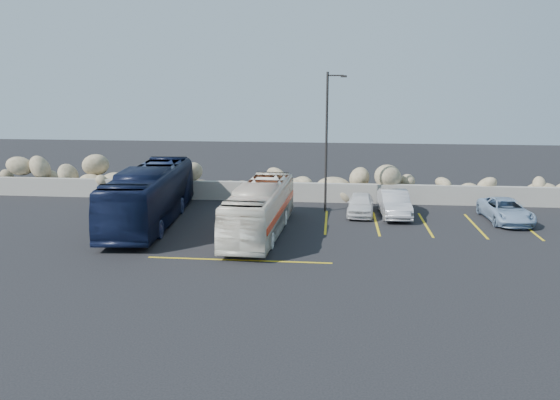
# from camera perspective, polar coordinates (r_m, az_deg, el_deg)

# --- Properties ---
(ground) EXTENTS (90.00, 90.00, 0.00)m
(ground) POSITION_cam_1_polar(r_m,az_deg,el_deg) (23.27, -1.96, -6.55)
(ground) COLOR black
(ground) RESTS_ON ground
(seawall) EXTENTS (60.00, 0.40, 1.20)m
(seawall) POSITION_cam_1_polar(r_m,az_deg,el_deg) (34.64, 0.70, 0.86)
(seawall) COLOR gray
(seawall) RESTS_ON ground
(riprap_pile) EXTENTS (54.00, 2.80, 2.60)m
(riprap_pile) POSITION_cam_1_polar(r_m,az_deg,el_deg) (35.68, 0.88, 2.35)
(riprap_pile) COLOR #8B7B5B
(riprap_pile) RESTS_ON ground
(parking_lines) EXTENTS (18.16, 9.36, 0.01)m
(parking_lines) POSITION_cam_1_polar(r_m,az_deg,el_deg) (28.44, 8.90, -3.12)
(parking_lines) COLOR gold
(parking_lines) RESTS_ON ground
(lamppost) EXTENTS (1.14, 0.18, 8.00)m
(lamppost) POSITION_cam_1_polar(r_m,az_deg,el_deg) (31.47, 4.98, 6.45)
(lamppost) COLOR #2B2826
(lamppost) RESTS_ON ground
(vintage_bus) EXTENTS (2.65, 9.32, 2.57)m
(vintage_bus) POSITION_cam_1_polar(r_m,az_deg,el_deg) (27.19, -2.09, -0.92)
(vintage_bus) COLOR silver
(vintage_bus) RESTS_ON ground
(tour_coach) EXTENTS (3.37, 11.16, 3.06)m
(tour_coach) POSITION_cam_1_polar(r_m,az_deg,el_deg) (29.93, -13.41, 0.48)
(tour_coach) COLOR black
(tour_coach) RESTS_ON ground
(car_a) EXTENTS (1.73, 3.74, 1.24)m
(car_a) POSITION_cam_1_polar(r_m,az_deg,el_deg) (31.49, 8.42, -0.42)
(car_a) COLOR silver
(car_a) RESTS_ON ground
(car_b) EXTENTS (1.68, 4.40, 1.43)m
(car_b) POSITION_cam_1_polar(r_m,az_deg,el_deg) (31.56, 11.85, -0.35)
(car_b) COLOR #B2B1B6
(car_b) RESTS_ON ground
(car_d) EXTENTS (2.26, 4.52, 1.23)m
(car_d) POSITION_cam_1_polar(r_m,az_deg,el_deg) (32.12, 22.52, -1.01)
(car_d) COLOR #88A2C1
(car_d) RESTS_ON ground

